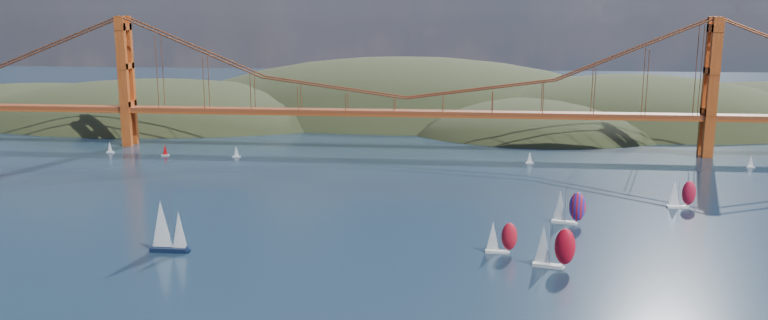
{
  "coord_description": "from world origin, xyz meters",
  "views": [
    {
      "loc": [
        22.64,
        -126.18,
        58.1
      ],
      "look_at": [
        -0.01,
        90.0,
        13.98
      ],
      "focal_mm": 35.0,
      "sensor_mm": 36.0,
      "label": 1
    }
  ],
  "objects": [
    {
      "name": "headlands",
      "position": [
        44.95,
        278.29,
        -12.46
      ],
      "size": [
        725.0,
        225.0,
        96.0
      ],
      "color": "black",
      "rests_on": "ground"
    },
    {
      "name": "bridge",
      "position": [
        -1.75,
        180.0,
        32.23
      ],
      "size": [
        552.0,
        12.0,
        55.0
      ],
      "color": "brown",
      "rests_on": "ground"
    },
    {
      "name": "sloop_navy",
      "position": [
        -47.8,
        41.32,
        6.3
      ],
      "size": [
        9.14,
        5.12,
        14.28
      ],
      "rotation": [
        0.0,
        0.0,
        0.0
      ],
      "color": "black",
      "rests_on": "ground"
    },
    {
      "name": "racer_0",
      "position": [
        32.62,
        48.7,
        4.12
      ],
      "size": [
        7.62,
        3.15,
        8.72
      ],
      "rotation": [
        0.0,
        0.0,
        -0.04
      ],
      "color": "silver",
      "rests_on": "ground"
    },
    {
      "name": "racer_1",
      "position": [
        44.02,
        39.42,
        5.11
      ],
      "size": [
        9.64,
        5.31,
        10.81
      ],
      "rotation": [
        0.0,
        0.0,
        -0.23
      ],
      "color": "silver",
      "rests_on": "ground"
    },
    {
      "name": "racer_3",
      "position": [
        87.8,
        96.48,
        4.43
      ],
      "size": [
        8.22,
        3.44,
        9.37
      ],
      "rotation": [
        0.0,
        0.0,
        0.06
      ],
      "color": "white",
      "rests_on": "ground"
    },
    {
      "name": "racer_rwb",
      "position": [
        52.23,
        75.97,
        4.88
      ],
      "size": [
        9.21,
        5.26,
        10.33
      ],
      "rotation": [
        0.0,
        0.0,
        -0.25
      ],
      "color": "white",
      "rests_on": "ground"
    },
    {
      "name": "distant_boat_1",
      "position": [
        -120.58,
        161.68,
        2.41
      ],
      "size": [
        3.0,
        2.0,
        4.7
      ],
      "color": "silver",
      "rests_on": "ground"
    },
    {
      "name": "distant_boat_2",
      "position": [
        -95.56,
        157.86,
        2.41
      ],
      "size": [
        3.0,
        2.0,
        4.7
      ],
      "color": "silver",
      "rests_on": "ground"
    },
    {
      "name": "distant_boat_3",
      "position": [
        -66.2,
        157.95,
        2.41
      ],
      "size": [
        3.0,
        2.0,
        4.7
      ],
      "color": "silver",
      "rests_on": "ground"
    },
    {
      "name": "distant_boat_4",
      "position": [
        130.01,
        158.67,
        2.41
      ],
      "size": [
        3.0,
        2.0,
        4.7
      ],
      "color": "silver",
      "rests_on": "ground"
    },
    {
      "name": "distant_boat_8",
      "position": [
        48.81,
        157.37,
        2.41
      ],
      "size": [
        3.0,
        2.0,
        4.7
      ],
      "color": "silver",
      "rests_on": "ground"
    }
  ]
}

